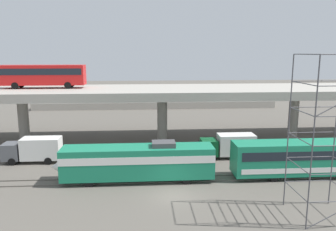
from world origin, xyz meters
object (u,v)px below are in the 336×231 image
at_px(parked_car_2, 117,95).
at_px(parked_car_3, 176,95).
at_px(train_locomotive, 131,161).
at_px(parked_car_0, 77,97).
at_px(parked_car_6, 196,96).
at_px(transit_bus_on_overpass, 43,74).
at_px(parked_car_5, 67,95).
at_px(parked_car_4, 97,96).
at_px(service_truck_west, 34,149).
at_px(service_truck_east, 229,145).
at_px(parked_car_1, 127,97).
at_px(scaffolding_tower, 326,133).

height_order(parked_car_2, parked_car_3, same).
distance_m(train_locomotive, parked_car_3, 52.59).
bearing_deg(parked_car_2, parked_car_0, 20.25).
xyz_separation_m(parked_car_2, parked_car_6, (20.05, -2.12, -0.00)).
distance_m(train_locomotive, transit_bus_on_overpass, 23.03).
xyz_separation_m(train_locomotive, parked_car_5, (-18.37, 53.83, 0.23)).
xyz_separation_m(transit_bus_on_overpass, parked_car_4, (2.76, 33.90, -7.68)).
relative_size(parked_car_2, parked_car_5, 1.00).
bearing_deg(service_truck_west, parked_car_2, -98.21).
xyz_separation_m(service_truck_east, parked_car_2, (-17.63, 45.51, 0.78)).
bearing_deg(parked_car_0, parked_car_4, 24.34).
bearing_deg(parked_car_1, parked_car_3, -169.05).
distance_m(service_truck_east, scaffolding_tower, 16.97).
relative_size(scaffolding_tower, parked_car_6, 3.29).
xyz_separation_m(train_locomotive, service_truck_west, (-11.99, 6.97, -0.55)).
height_order(scaffolding_tower, parked_car_0, scaffolding_tower).
relative_size(service_truck_west, service_truck_east, 1.00).
relative_size(train_locomotive, service_truck_west, 2.45).
xyz_separation_m(service_truck_west, parked_car_3, (21.64, 44.73, 0.78)).
relative_size(service_truck_west, parked_car_2, 1.66).
bearing_deg(service_truck_west, service_truck_east, -180.00).
height_order(service_truck_east, parked_car_3, parked_car_3).
relative_size(transit_bus_on_overpass, service_truck_east, 1.76).
relative_size(train_locomotive, service_truck_east, 2.45).
height_order(service_truck_west, scaffolding_tower, scaffolding_tower).
xyz_separation_m(transit_bus_on_overpass, service_truck_east, (25.47, -10.11, -8.46)).
distance_m(scaffolding_tower, parked_car_5, 71.39).
bearing_deg(service_truck_east, transit_bus_on_overpass, -21.64).
bearing_deg(service_truck_west, parked_car_0, -85.79).
bearing_deg(train_locomotive, service_truck_east, -150.25).
bearing_deg(parked_car_0, parked_car_2, 20.25).
relative_size(service_truck_east, parked_car_5, 1.67).
bearing_deg(parked_car_2, parked_car_6, 173.96).
height_order(transit_bus_on_overpass, parked_car_3, transit_bus_on_overpass).
xyz_separation_m(parked_car_1, parked_car_2, (-2.59, 3.19, -0.00)).
relative_size(parked_car_3, parked_car_4, 0.97).
xyz_separation_m(parked_car_1, parked_car_5, (-15.53, 4.55, -0.00)).
xyz_separation_m(transit_bus_on_overpass, parked_car_6, (27.89, 33.28, -7.68)).
relative_size(train_locomotive, parked_car_5, 4.09).
bearing_deg(service_truck_west, train_locomotive, 149.83).
relative_size(parked_car_1, parked_car_6, 1.16).
xyz_separation_m(train_locomotive, parked_car_0, (-15.08, 48.92, 0.23)).
bearing_deg(parked_car_2, parked_car_4, 16.38).
bearing_deg(transit_bus_on_overpass, scaffolding_tower, 138.31).
bearing_deg(parked_car_3, parked_car_0, -173.57).
xyz_separation_m(train_locomotive, parked_car_2, (-5.43, 52.48, 0.23)).
relative_size(transit_bus_on_overpass, parked_car_1, 2.59).
relative_size(parked_car_1, parked_car_5, 1.13).
bearing_deg(parked_car_5, parked_car_2, 174.03).
xyz_separation_m(parked_car_0, parked_car_3, (24.73, 2.79, 0.00)).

